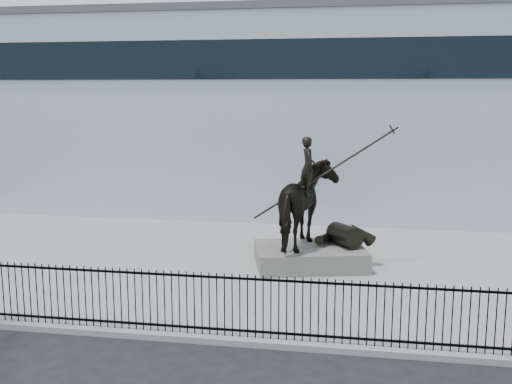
# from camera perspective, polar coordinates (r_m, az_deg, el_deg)

# --- Properties ---
(ground) EXTENTS (120.00, 120.00, 0.00)m
(ground) POSITION_cam_1_polar(r_m,az_deg,el_deg) (13.30, -4.92, -16.10)
(ground) COLOR black
(ground) RESTS_ON ground
(plaza) EXTENTS (30.00, 12.00, 0.15)m
(plaza) POSITION_cam_1_polar(r_m,az_deg,el_deg) (19.67, 0.28, -7.15)
(plaza) COLOR gray
(plaza) RESTS_ON ground
(building) EXTENTS (44.00, 14.00, 9.00)m
(building) POSITION_cam_1_polar(r_m,az_deg,el_deg) (31.74, 4.20, 7.38)
(building) COLOR silver
(building) RESTS_ON ground
(picket_fence) EXTENTS (22.10, 0.10, 1.50)m
(picket_fence) POSITION_cam_1_polar(r_m,az_deg,el_deg) (14.06, -3.67, -10.62)
(picket_fence) COLOR black
(picket_fence) RESTS_ON plaza
(statue_plinth) EXTENTS (3.91, 3.15, 0.64)m
(statue_plinth) POSITION_cam_1_polar(r_m,az_deg,el_deg) (19.50, 5.15, -6.12)
(statue_plinth) COLOR #52504B
(statue_plinth) RESTS_ON plaza
(equestrian_statue) EXTENTS (4.27, 3.21, 3.73)m
(equestrian_statue) POSITION_cam_1_polar(r_m,az_deg,el_deg) (19.13, 5.42, -1.30)
(equestrian_statue) COLOR black
(equestrian_statue) RESTS_ON statue_plinth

